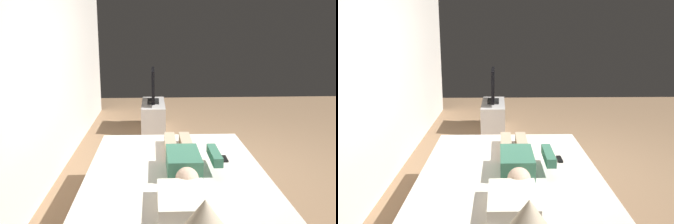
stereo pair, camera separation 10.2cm
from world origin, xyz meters
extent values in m
plane|color=#8C6B4C|center=(0.00, 0.00, 0.00)|extent=(10.00, 10.00, 0.00)
cube|color=silver|center=(0.40, 1.97, 1.40)|extent=(6.40, 0.10, 2.80)
cube|color=brown|center=(-1.07, 0.56, 0.15)|extent=(2.08, 1.62, 0.30)
cube|color=silver|center=(-1.07, 0.56, 0.42)|extent=(2.00, 1.54, 0.24)
cube|color=silver|center=(-1.79, 0.56, 0.60)|extent=(0.48, 0.34, 0.12)
cube|color=#387056|center=(-1.17, 0.50, 0.63)|extent=(0.48, 0.28, 0.18)
sphere|color=beige|center=(-1.50, 0.50, 0.63)|extent=(0.18, 0.18, 0.18)
cube|color=tan|center=(-0.63, 0.42, 0.60)|extent=(0.60, 0.11, 0.11)
cube|color=tan|center=(-0.63, 0.58, 0.60)|extent=(0.60, 0.11, 0.11)
cube|color=#387056|center=(-1.11, 0.22, 0.67)|extent=(0.40, 0.08, 0.08)
cube|color=black|center=(-0.89, 0.08, 0.55)|extent=(0.15, 0.04, 0.02)
cube|color=#B7B2AD|center=(1.97, 0.75, 0.25)|extent=(1.10, 0.40, 0.50)
cube|color=black|center=(1.97, 0.75, 0.53)|extent=(0.32, 0.20, 0.05)
cube|color=black|center=(1.97, 0.75, 0.82)|extent=(0.88, 0.05, 0.54)
cone|color=beige|center=(-2.41, 0.51, 0.86)|extent=(0.22, 0.22, 0.16)
camera|label=1|loc=(-3.89, 0.75, 1.73)|focal=36.28mm
camera|label=2|loc=(-3.89, 0.65, 1.73)|focal=36.28mm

